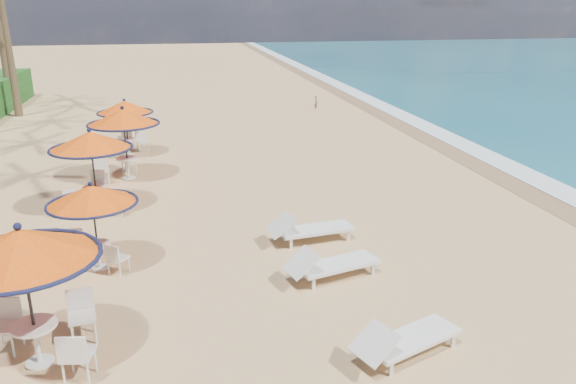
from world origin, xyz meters
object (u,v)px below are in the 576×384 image
Objects in this scene: station_0 at (27,262)px; station_4 at (126,114)px; lounger_mid at (329,264)px; station_1 at (92,203)px; station_3 at (122,124)px; lounger_far at (308,228)px; lounger_near at (404,339)px; station_2 at (91,151)px.

station_0 reaches higher than station_4.
station_1 is at bearing 147.40° from lounger_mid.
lounger_far is (4.93, -6.68, -1.58)m from station_3.
lounger_far reaches higher than lounger_near.
station_4 is at bearing 87.57° from station_0.
station_1 is 7.18m from station_3.
station_4 is at bearing 92.30° from station_3.
station_3 is (0.66, 3.08, 0.15)m from station_2.
lounger_far is at bearing 74.46° from lounger_mid.
station_4 is 11.28m from lounger_far.
station_1 is 0.85× the size of station_2.
station_0 is at bearing -98.88° from station_1.
station_1 is 5.28m from lounger_far.
station_3 is at bearing 104.17° from lounger_mid.
station_0 is at bearing -93.89° from station_3.
lounger_mid is (5.58, -5.69, -1.44)m from station_2.
lounger_mid is at bearing -45.58° from station_2.
station_1 is at bearing -83.20° from station_2.
lounger_near is (5.39, -11.86, -1.60)m from station_3.
lounger_near is 5.21m from lounger_far.
lounger_near is 0.96× the size of lounger_far.
station_1 reaches higher than lounger_far.
station_1 is 4.12m from station_2.
lounger_far is (0.02, 2.10, 0.01)m from lounger_mid.
station_0 is 1.05× the size of station_2.
station_4 reaches higher than station_1.
lounger_far is at bearing 5.52° from station_1.
station_0 is at bearing -90.53° from station_2.
station_3 is at bearing 77.94° from station_2.
station_2 is (-0.49, 4.09, 0.20)m from station_1.
station_3 is (0.17, 7.17, 0.34)m from station_1.
station_2 is at bearing -102.06° from station_3.
lounger_mid is (5.09, -1.60, -1.24)m from station_1.
lounger_far is (-0.46, 5.19, 0.02)m from lounger_near.
station_1 is at bearing 178.08° from lounger_far.
station_1 is 0.92× the size of lounger_far.
lounger_far is (5.66, 4.07, -1.52)m from station_0.
station_2 is 1.08× the size of station_4.
station_4 reaches higher than lounger_mid.
lounger_mid reaches higher than lounger_near.
station_2 is 1.08× the size of lounger_mid.
lounger_mid is at bearing -67.33° from station_4.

